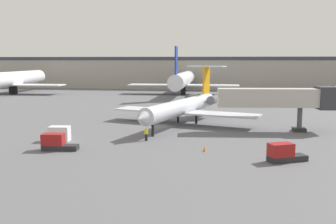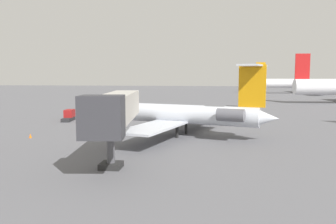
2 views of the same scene
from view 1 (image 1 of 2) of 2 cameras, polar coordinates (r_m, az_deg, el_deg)
ground_plane at (r=58.63m, az=-1.37°, el=-2.17°), size 400.00×400.00×0.10m
regional_jet at (r=60.02m, az=2.57°, el=0.96°), size 24.00×27.46×9.13m
jet_bridge at (r=56.11m, az=17.02°, el=1.98°), size 16.63×4.68×6.44m
ground_crew_marshaller at (r=47.88m, az=-3.31°, el=-3.34°), size 0.41×0.28×1.69m
baggage_tug_lead at (r=39.77m, az=17.08°, el=-6.02°), size 4.21×2.98×1.90m
baggage_tug_trailing at (r=44.67m, az=-16.54°, el=-4.49°), size 4.13×1.85×1.90m
cargo_container_uld at (r=49.54m, az=-16.09°, el=-3.17°), size 2.66×1.84×1.87m
traffic_cone_near at (r=43.13m, az=15.62°, el=-5.66°), size 0.36×0.36×0.55m
traffic_cone_mid at (r=42.51m, az=5.53°, el=-5.60°), size 0.36×0.36×0.55m
terminal_building at (r=141.04m, az=4.61°, el=5.99°), size 168.91×21.03×11.35m
parked_airliner_west_mid at (r=122.95m, az=-22.47°, el=4.60°), size 31.17×36.95×13.77m
parked_airliner_centre at (r=112.69m, az=2.33°, el=4.90°), size 32.97×39.23×13.60m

